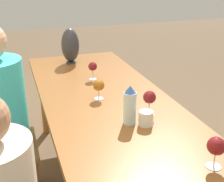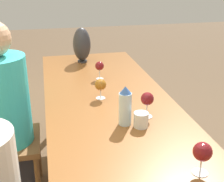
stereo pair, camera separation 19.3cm
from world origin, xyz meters
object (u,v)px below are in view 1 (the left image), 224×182
object	(u,v)px
person_far	(1,116)
wine_glass_2	(216,147)
water_bottle	(130,105)
wine_glass_0	(149,98)
water_tumbler	(146,118)
vase	(70,45)
wine_glass_5	(99,86)
wine_glass_1	(93,67)

from	to	relation	value
person_far	wine_glass_2	bearing A→B (deg)	-137.36
water_bottle	wine_glass_0	bearing A→B (deg)	-67.21
water_tumbler	wine_glass_0	bearing A→B (deg)	-32.21
vase	wine_glass_5	xyz separation A→B (m)	(-0.87, -0.01, -0.07)
wine_glass_0	wine_glass_5	xyz separation A→B (m)	(0.33, 0.22, -0.02)
vase	wine_glass_5	size ratio (longest dim) A/B	2.33
water_bottle	wine_glass_0	xyz separation A→B (m)	(0.06, -0.15, 0.00)
wine_glass_2	wine_glass_5	xyz separation A→B (m)	(0.90, 0.27, -0.01)
wine_glass_1	wine_glass_5	size ratio (longest dim) A/B	1.03
wine_glass_0	wine_glass_2	world-z (taller)	wine_glass_0
wine_glass_0	person_far	distance (m)	0.97
wine_glass_0	wine_glass_2	distance (m)	0.57
water_bottle	person_far	size ratio (longest dim) A/B	0.18
water_bottle	wine_glass_1	bearing A→B (deg)	0.31
vase	wine_glass_1	xyz separation A→B (m)	(-0.49, -0.07, -0.06)
water_bottle	wine_glass_1	xyz separation A→B (m)	(0.77, 0.00, -0.01)
water_tumbler	vase	size ratio (longest dim) A/B	0.27
wine_glass_2	water_tumbler	bearing A→B (deg)	15.55
wine_glass_2	person_far	size ratio (longest dim) A/B	0.11
wine_glass_0	water_bottle	bearing A→B (deg)	112.79
water_tumbler	wine_glass_1	size ratio (longest dim) A/B	0.60
wine_glass_1	person_far	size ratio (longest dim) A/B	0.11
wine_glass_5	wine_glass_0	bearing A→B (deg)	-146.66
water_tumbler	wine_glass_5	bearing A→B (deg)	18.31
water_bottle	water_tumbler	world-z (taller)	water_bottle
wine_glass_1	person_far	world-z (taller)	person_far
water_tumbler	person_far	size ratio (longest dim) A/B	0.07
water_tumbler	vase	bearing A→B (deg)	6.83
wine_glass_0	wine_glass_2	bearing A→B (deg)	-174.35
water_tumbler	wine_glass_5	xyz separation A→B (m)	(0.44, 0.15, 0.05)
wine_glass_1	vase	bearing A→B (deg)	8.67
wine_glass_0	wine_glass_5	distance (m)	0.39
vase	person_far	distance (m)	1.03
water_bottle	wine_glass_5	bearing A→B (deg)	9.75
wine_glass_0	person_far	xyz separation A→B (m)	(0.42, 0.85, -0.18)
wine_glass_5	wine_glass_1	bearing A→B (deg)	-9.33
water_bottle	wine_glass_2	world-z (taller)	water_bottle
vase	water_tumbler	bearing A→B (deg)	-173.17
wine_glass_2	wine_glass_5	world-z (taller)	wine_glass_2
water_bottle	vase	xyz separation A→B (m)	(1.26, 0.08, 0.05)
vase	wine_glass_2	xyz separation A→B (m)	(-1.77, -0.28, -0.06)
water_tumbler	wine_glass_2	world-z (taller)	wine_glass_2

